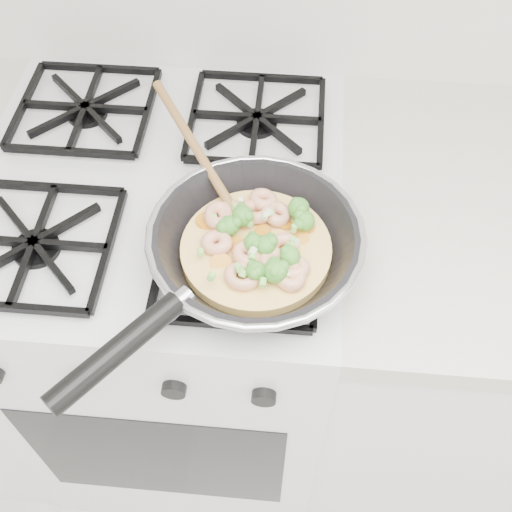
{
  "coord_description": "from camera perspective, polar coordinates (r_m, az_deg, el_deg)",
  "views": [
    {
      "loc": [
        0.22,
        1.03,
        1.63
      ],
      "look_at": [
        0.18,
        1.55,
        0.93
      ],
      "focal_mm": 43.61,
      "sensor_mm": 36.0,
      "label": 1
    }
  ],
  "objects": [
    {
      "name": "stove",
      "position": [
        1.37,
        -6.79,
        -6.05
      ],
      "size": [
        0.6,
        0.6,
        0.92
      ],
      "color": "silver",
      "rests_on": "ground"
    },
    {
      "name": "skillet",
      "position": [
        0.85,
        -0.24,
        0.96
      ],
      "size": [
        0.37,
        0.54,
        0.1
      ],
      "rotation": [
        0.0,
        0.0,
        -0.35
      ],
      "color": "black",
      "rests_on": "stove"
    }
  ]
}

